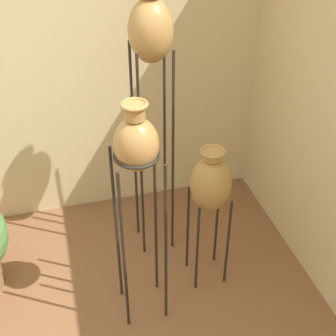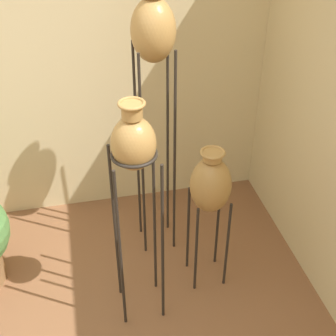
{
  "view_description": "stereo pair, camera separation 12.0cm",
  "coord_description": "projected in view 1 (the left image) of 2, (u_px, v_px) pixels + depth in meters",
  "views": [
    {
      "loc": [
        0.23,
        -1.52,
        2.75
      ],
      "look_at": [
        0.89,
        0.93,
        0.98
      ],
      "focal_mm": 50.0,
      "sensor_mm": 36.0,
      "label": 1
    },
    {
      "loc": [
        0.34,
        -1.55,
        2.75
      ],
      "look_at": [
        0.89,
        0.93,
        0.98
      ],
      "focal_mm": 50.0,
      "sensor_mm": 36.0,
      "label": 2
    }
  ],
  "objects": [
    {
      "name": "vase_stand_medium",
      "position": [
        136.0,
        151.0,
        2.63
      ],
      "size": [
        0.29,
        0.29,
        1.62
      ],
      "color": "#28231E",
      "rests_on": "ground_plane"
    },
    {
      "name": "vase_stand_short",
      "position": [
        211.0,
        185.0,
        3.14
      ],
      "size": [
        0.28,
        0.28,
        1.13
      ],
      "color": "#28231E",
      "rests_on": "ground_plane"
    },
    {
      "name": "wall_back",
      "position": [
        18.0,
        69.0,
        3.51
      ],
      "size": [
        7.85,
        0.06,
        2.7
      ],
      "color": "beige",
      "rests_on": "ground_plane"
    },
    {
      "name": "vase_stand_tall",
      "position": [
        151.0,
        39.0,
        2.96
      ],
      "size": [
        0.29,
        0.29,
        2.07
      ],
      "color": "#28231E",
      "rests_on": "ground_plane"
    }
  ]
}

